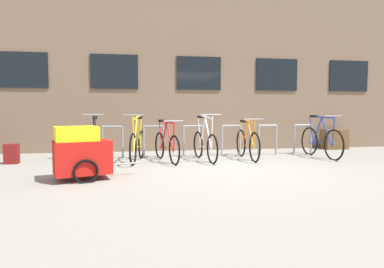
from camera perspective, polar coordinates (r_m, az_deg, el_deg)
ground_plane at (r=6.66m, az=6.25°, el=-6.02°), size 42.00×42.00×0.00m
storefront_building at (r=13.31m, az=-1.68°, el=11.45°), size 28.00×7.17×5.77m
bike_rack at (r=8.35m, az=0.17°, el=-0.64°), size 6.54×0.05×0.80m
bicycle_blue at (r=8.86m, az=21.44°, el=-1.13°), size 0.44×1.79×1.07m
bicycle_black at (r=7.77m, az=-16.48°, el=-1.88°), size 0.44×1.72×1.11m
bicycle_orange at (r=8.09m, az=9.57°, el=-1.56°), size 0.44×1.72×1.00m
bicycle_red at (r=7.60m, az=-4.46°, el=-1.96°), size 0.55×1.68×0.97m
bicycle_white at (r=7.73m, az=2.23°, el=-1.73°), size 0.44×1.70×1.11m
bicycle_yellow at (r=7.64m, az=-9.44°, el=-1.78°), size 0.48×1.77×1.10m
bike_trailer at (r=5.84m, az=-18.69°, el=-3.01°), size 1.48×0.84×0.92m
backpack at (r=8.23m, az=-28.81°, el=-3.03°), size 0.28×0.20×0.44m
planter_box at (r=10.95m, az=23.46°, el=-0.82°), size 0.70×0.44×0.60m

